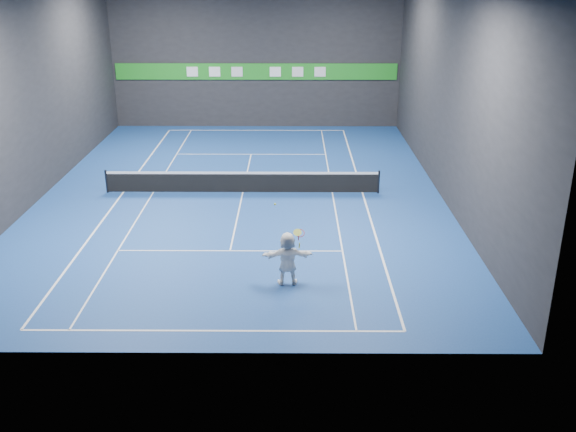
{
  "coord_description": "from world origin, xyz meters",
  "views": [
    {
      "loc": [
        2.25,
        -27.7,
        9.75
      ],
      "look_at": [
        2.12,
        -6.72,
        1.5
      ],
      "focal_mm": 40.0,
      "sensor_mm": 36.0,
      "label": 1
    }
  ],
  "objects_px": {
    "tennis_net": "(242,182)",
    "tennis_racket": "(299,235)",
    "tennis_ball": "(275,204)",
    "player": "(288,258)"
  },
  "relations": [
    {
      "from": "tennis_ball",
      "to": "tennis_racket",
      "type": "relative_size",
      "value": 0.09
    },
    {
      "from": "tennis_net",
      "to": "tennis_ball",
      "type": "bearing_deg",
      "value": -78.82
    },
    {
      "from": "tennis_net",
      "to": "tennis_racket",
      "type": "bearing_deg",
      "value": -74.28
    },
    {
      "from": "tennis_ball",
      "to": "tennis_racket",
      "type": "height_order",
      "value": "tennis_ball"
    },
    {
      "from": "player",
      "to": "tennis_ball",
      "type": "distance_m",
      "value": 1.85
    },
    {
      "from": "player",
      "to": "tennis_racket",
      "type": "xyz_separation_m",
      "value": [
        0.38,
        0.05,
        0.82
      ]
    },
    {
      "from": "player",
      "to": "tennis_net",
      "type": "bearing_deg",
      "value": -80.89
    },
    {
      "from": "player",
      "to": "tennis_net",
      "type": "distance_m",
      "value": 9.19
    },
    {
      "from": "tennis_net",
      "to": "tennis_racket",
      "type": "height_order",
      "value": "tennis_racket"
    },
    {
      "from": "tennis_net",
      "to": "tennis_racket",
      "type": "xyz_separation_m",
      "value": [
        2.5,
        -8.89,
        1.17
      ]
    }
  ]
}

